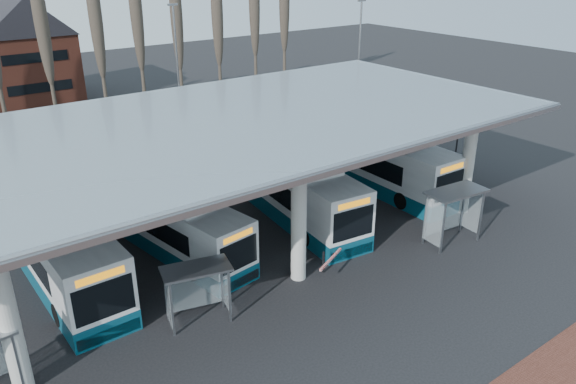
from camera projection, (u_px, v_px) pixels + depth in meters
ground at (334, 302)px, 24.20m from camera, size 140.00×140.00×0.00m
station_canopy at (231, 131)px, 27.80m from camera, size 32.00×16.00×6.34m
poplar_row at (67, 20)px, 44.94m from camera, size 45.10×1.10×14.50m
lamp_post_b at (178, 68)px, 44.46m from camera, size 0.80×0.16×10.17m
lamp_post_c at (359, 59)px, 47.73m from camera, size 0.80×0.16×10.17m
bus_0 at (54, 243)px, 25.70m from camera, size 2.84×12.52×3.47m
bus_1 at (166, 220)px, 28.25m from camera, size 4.04×11.38×3.10m
bus_2 at (287, 185)px, 31.95m from camera, size 4.08×12.72×3.47m
bus_3 at (370, 158)px, 35.95m from camera, size 2.99×12.74×3.52m
shelter_1 at (196, 281)px, 22.39m from camera, size 2.96×1.97×2.52m
shelter_2 at (452, 204)px, 28.47m from camera, size 3.27×1.87×2.90m
info_sign_0 at (460, 163)px, 31.97m from camera, size 2.19×0.72×3.33m
info_sign_1 at (458, 135)px, 36.24m from camera, size 2.22×1.01×3.49m
barrier at (329, 260)px, 25.81m from camera, size 2.05×1.04×1.10m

